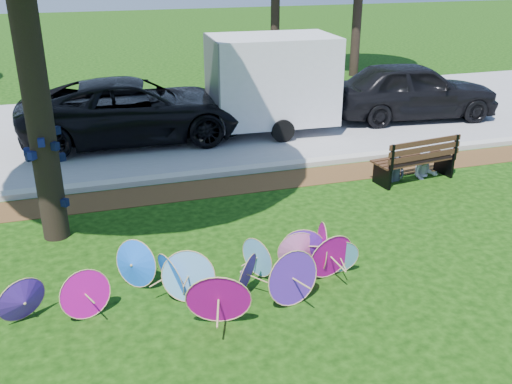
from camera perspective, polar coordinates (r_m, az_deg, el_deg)
ground at (r=8.09m, az=0.82°, el=-11.63°), size 90.00×90.00×0.00m
mulch_strip at (r=11.94m, az=-5.85°, el=0.23°), size 90.00×1.00×0.01m
curb at (r=12.56m, az=-6.51°, el=1.64°), size 90.00×0.30×0.12m
street at (r=16.46m, az=-9.32°, el=6.46°), size 90.00×8.00×0.01m
parasol_pile at (r=8.26m, az=-2.25°, el=-7.77°), size 5.19×1.92×0.88m
black_van at (r=15.21m, az=-12.03°, el=8.01°), size 5.86×2.86×1.60m
dark_pickup at (r=17.55m, az=15.36°, el=9.78°), size 5.11×2.53×1.68m
cargo_trailer at (r=15.55m, az=1.64°, el=11.21°), size 3.33×2.20×2.87m
park_bench at (r=12.74m, az=15.47°, el=3.30°), size 1.95×0.95×0.98m
person_left at (r=12.56m, az=14.05°, el=3.74°), size 0.52×0.44×1.21m
person_right at (r=12.93m, az=16.72°, el=3.93°), size 0.69×0.61×1.18m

